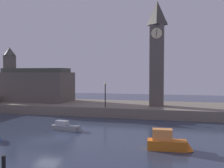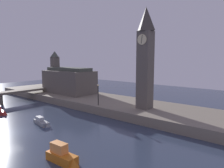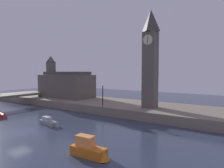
{
  "view_description": "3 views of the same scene",
  "coord_description": "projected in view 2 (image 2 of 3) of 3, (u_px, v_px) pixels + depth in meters",
  "views": [
    {
      "loc": [
        12.63,
        -23.67,
        6.86
      ],
      "look_at": [
        3.39,
        14.11,
        5.21
      ],
      "focal_mm": 40.95,
      "sensor_mm": 36.0,
      "label": 1
    },
    {
      "loc": [
        28.24,
        -12.19,
        10.15
      ],
      "look_at": [
        4.77,
        15.83,
        5.59
      ],
      "focal_mm": 33.37,
      "sensor_mm": 36.0,
      "label": 2
    },
    {
      "loc": [
        23.93,
        -14.28,
        7.76
      ],
      "look_at": [
        4.33,
        14.77,
        5.63
      ],
      "focal_mm": 32.17,
      "sensor_mm": 36.0,
      "label": 3
    }
  ],
  "objects": [
    {
      "name": "ground_plane",
      "position": [
        11.0,
        133.0,
        28.52
      ],
      "size": [
        120.0,
        120.0,
        0.0
      ],
      "primitive_type": "plane",
      "color": "#2D384C"
    },
    {
      "name": "far_embankment",
      "position": [
        107.0,
        103.0,
        43.64
      ],
      "size": [
        70.0,
        12.0,
        1.5
      ],
      "primitive_type": "cube",
      "color": "slate",
      "rests_on": "ground"
    },
    {
      "name": "boat_patrol_orange",
      "position": [
        63.0,
        156.0,
        20.23
      ],
      "size": [
        4.08,
        1.48,
        1.85
      ],
      "color": "orange",
      "rests_on": "ground"
    },
    {
      "name": "parliament_hall",
      "position": [
        68.0,
        80.0,
        52.3
      ],
      "size": [
        13.35,
        6.97,
        10.47
      ],
      "color": "#5B544C",
      "rests_on": "far_embankment"
    },
    {
      "name": "clock_tower",
      "position": [
        145.0,
        57.0,
        35.08
      ],
      "size": [
        2.44,
        2.48,
        17.05
      ],
      "color": "#5B544C",
      "rests_on": "far_embankment"
    },
    {
      "name": "boat_cruiser_grey",
      "position": [
        43.0,
        122.0,
        31.83
      ],
      "size": [
        4.19,
        1.59,
        1.27
      ],
      "color": "gray",
      "rests_on": "ground"
    },
    {
      "name": "boat_dinghy_red",
      "position": [
        0.0,
        111.0,
        38.37
      ],
      "size": [
        5.57,
        2.33,
        1.59
      ],
      "color": "maroon",
      "rests_on": "ground"
    },
    {
      "name": "streetlamp",
      "position": [
        98.0,
        92.0,
        38.22
      ],
      "size": [
        0.36,
        0.36,
        3.89
      ],
      "color": "black",
      "rests_on": "far_embankment"
    }
  ]
}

